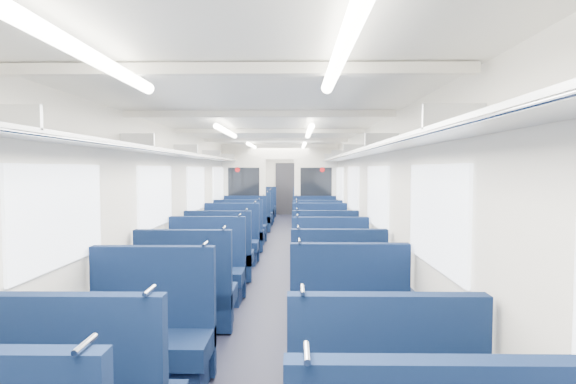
{
  "coord_description": "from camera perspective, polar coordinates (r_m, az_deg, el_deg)",
  "views": [
    {
      "loc": [
        0.35,
        -8.48,
        1.76
      ],
      "look_at": [
        0.19,
        2.96,
        1.18
      ],
      "focal_mm": 28.01,
      "sensor_mm": 36.0,
      "label": 1
    }
  ],
  "objects": [
    {
      "name": "seat_19",
      "position": [
        10.68,
        3.39,
        -4.66
      ],
      "size": [
        1.03,
        0.57,
        1.15
      ],
      "color": "#0D1D40",
      "rests_on": "floor"
    },
    {
      "name": "seat_27",
      "position": [
        16.22,
        2.5,
        -2.06
      ],
      "size": [
        1.03,
        0.57,
        1.15
      ],
      "color": "#0D1D40",
      "rests_on": "floor"
    },
    {
      "name": "seat_23",
      "position": [
        13.94,
        2.78,
        -2.88
      ],
      "size": [
        1.03,
        0.57,
        1.15
      ],
      "color": "#0D1D40",
      "rests_on": "floor"
    },
    {
      "name": "seat_8",
      "position": [
        5.18,
        -12.71,
        -12.92
      ],
      "size": [
        1.03,
        0.57,
        1.15
      ],
      "color": "#0D1D40",
      "rests_on": "floor"
    },
    {
      "name": "wall_right",
      "position": [
        8.56,
        7.85,
        -1.04
      ],
      "size": [
        0.02,
        18.0,
        2.35
      ],
      "primitive_type": "cube",
      "color": "beige",
      "rests_on": "floor"
    },
    {
      "name": "seat_14",
      "position": [
        8.48,
        -7.25,
        -6.66
      ],
      "size": [
        1.03,
        0.57,
        1.15
      ],
      "color": "#0D1D40",
      "rests_on": "floor"
    },
    {
      "name": "wall_left",
      "position": [
        8.68,
        -10.83,
        -1.02
      ],
      "size": [
        0.02,
        18.0,
        2.35
      ],
      "primitive_type": "cube",
      "color": "beige",
      "rests_on": "floor"
    },
    {
      "name": "luggage_rack_left",
      "position": [
        8.62,
        -9.66,
        4.28
      ],
      "size": [
        0.36,
        17.4,
        0.18
      ],
      "color": "#B2B5BA",
      "rests_on": "wall_left"
    },
    {
      "name": "windows",
      "position": [
        8.04,
        -1.69,
        0.47
      ],
      "size": [
        2.78,
        15.6,
        0.75
      ],
      "color": "white",
      "rests_on": "wall_left"
    },
    {
      "name": "end_door",
      "position": [
        17.44,
        -0.34,
        0.41
      ],
      "size": [
        0.75,
        0.06,
        2.0
      ],
      "primitive_type": "cube",
      "color": "black",
      "rests_on": "floor"
    },
    {
      "name": "seat_18",
      "position": [
        10.78,
        -5.5,
        -4.6
      ],
      "size": [
        1.03,
        0.57,
        1.15
      ],
      "color": "#0D1D40",
      "rests_on": "floor"
    },
    {
      "name": "seat_6",
      "position": [
        4.0,
        -17.27,
        -17.84
      ],
      "size": [
        1.03,
        0.57,
        1.15
      ],
      "color": "#0D1D40",
      "rests_on": "floor"
    },
    {
      "name": "seat_10",
      "position": [
        6.18,
        -10.39,
        -10.31
      ],
      "size": [
        1.03,
        0.57,
        1.15
      ],
      "color": "#0D1D40",
      "rests_on": "floor"
    },
    {
      "name": "seat_9",
      "position": [
        5.14,
        6.3,
        -13.0
      ],
      "size": [
        1.03,
        0.57,
        1.15
      ],
      "color": "#0D1D40",
      "rests_on": "floor"
    },
    {
      "name": "seat_13",
      "position": [
        7.24,
        4.65,
        -8.31
      ],
      "size": [
        1.03,
        0.57,
        1.15
      ],
      "color": "#0D1D40",
      "rests_on": "floor"
    },
    {
      "name": "seat_25",
      "position": [
        15.02,
        2.64,
        -2.46
      ],
      "size": [
        1.03,
        0.57,
        1.15
      ],
      "color": "#0D1D40",
      "rests_on": "floor"
    },
    {
      "name": "luggage_rack_right",
      "position": [
        8.53,
        6.64,
        4.31
      ],
      "size": [
        0.36,
        17.4,
        0.18
      ],
      "color": "#B2B5BA",
      "rests_on": "wall_right"
    },
    {
      "name": "dado_left",
      "position": [
        8.77,
        -10.68,
        -6.4
      ],
      "size": [
        0.03,
        17.9,
        0.7
      ],
      "primitive_type": "cube",
      "color": "#101B35",
      "rests_on": "floor"
    },
    {
      "name": "wall_far",
      "position": [
        17.49,
        -0.34,
        0.99
      ],
      "size": [
        2.8,
        0.02,
        2.35
      ],
      "primitive_type": "cube",
      "color": "beige",
      "rests_on": "floor"
    },
    {
      "name": "seat_26",
      "position": [
        16.24,
        -3.36,
        -2.06
      ],
      "size": [
        1.03,
        0.57,
        1.15
      ],
      "color": "#0D1D40",
      "rests_on": "floor"
    },
    {
      "name": "floor",
      "position": [
        8.67,
        -1.54,
        -8.82
      ],
      "size": [
        2.8,
        18.0,
        0.01
      ],
      "primitive_type": "cube",
      "color": "black",
      "rests_on": "ground"
    },
    {
      "name": "seat_21",
      "position": [
        12.8,
        2.96,
        -3.4
      ],
      "size": [
        1.03,
        0.57,
        1.15
      ],
      "color": "#0D1D40",
      "rests_on": "floor"
    },
    {
      "name": "seat_17",
      "position": [
        9.51,
        3.71,
        -5.6
      ],
      "size": [
        1.03,
        0.57,
        1.15
      ],
      "color": "#0D1D40",
      "rests_on": "floor"
    },
    {
      "name": "ceiling_fittings",
      "position": [
        8.24,
        -1.64,
        6.58
      ],
      "size": [
        2.7,
        16.06,
        0.11
      ],
      "color": "silver",
      "rests_on": "ceiling"
    },
    {
      "name": "ceiling",
      "position": [
        8.51,
        -1.56,
        6.88
      ],
      "size": [
        2.8,
        18.0,
        0.01
      ],
      "primitive_type": "cube",
      "color": "white",
      "rests_on": "wall_left"
    },
    {
      "name": "seat_7",
      "position": [
        4.0,
        8.03,
        -17.71
      ],
      "size": [
        1.03,
        0.57,
        1.15
      ],
      "color": "#0D1D40",
      "rests_on": "floor"
    },
    {
      "name": "seat_12",
      "position": [
        7.24,
        -8.67,
        -8.33
      ],
      "size": [
        1.03,
        0.57,
        1.15
      ],
      "color": "#0D1D40",
      "rests_on": "floor"
    },
    {
      "name": "seat_24",
      "position": [
        14.94,
        -3.73,
        -2.49
      ],
      "size": [
        1.03,
        0.57,
        1.15
      ],
      "color": "#0D1D40",
      "rests_on": "floor"
    },
    {
      "name": "seat_20",
      "position": [
        12.66,
        -4.55,
        -3.48
      ],
      "size": [
        1.03,
        0.57,
        1.15
      ],
      "color": "#0D1D40",
      "rests_on": "floor"
    },
    {
      "name": "seat_11",
      "position": [
        6.03,
        5.45,
        -10.6
      ],
      "size": [
        1.03,
        0.57,
        1.15
      ],
      "color": "#0D1D40",
      "rests_on": "floor"
    },
    {
      "name": "bulkhead",
      "position": [
        10.9,
        -1.03,
        0.13
      ],
      "size": [
        2.8,
        0.1,
        2.35
      ],
      "color": "silver",
      "rests_on": "floor"
    },
    {
      "name": "seat_15",
      "position": [
        8.46,
        4.08,
        -6.67
      ],
      "size": [
        1.03,
        0.57,
        1.15
      ],
      "color": "#0D1D40",
      "rests_on": "floor"
    },
    {
      "name": "seat_16",
      "position": [
        9.68,
        -6.23,
        -5.46
      ],
      "size": [
        1.03,
        0.57,
        1.15
      ],
      "color": "#0D1D40",
      "rests_on": "floor"
    },
    {
      "name": "seat_22",
      "position": [
        13.83,
        -4.09,
        -2.93
      ],
      "size": [
        1.03,
        0.57,
        1.15
      ],
      "color": "#0D1D40",
      "rests_on": "floor"
    },
    {
      "name": "dado_right",
      "position": [
        8.66,
        7.71,
        -6.5
      ],
      "size": [
        0.03,
        17.9,
        0.7
      ],
      "primitive_type": "cube",
      "color": "#101B35",
      "rests_on": "floor"
    }
  ]
}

